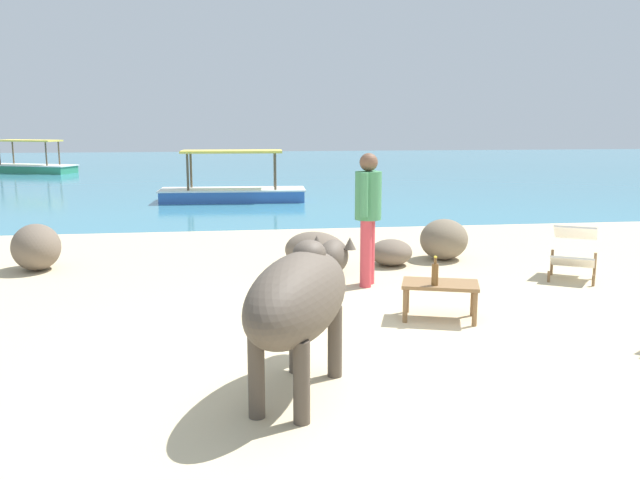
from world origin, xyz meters
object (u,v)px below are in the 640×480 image
object	(u,v)px
boat_green	(30,166)
deck_chair_near	(574,249)
low_bench_table	(440,288)
bottle	(435,274)
person_standing	(368,209)
cow	(301,297)
boat_blue	(233,190)

from	to	relation	value
boat_green	deck_chair_near	bearing A→B (deg)	-35.17
low_bench_table	bottle	size ratio (longest dim) A/B	2.90
deck_chair_near	low_bench_table	bearing A→B (deg)	-25.12
bottle	person_standing	size ratio (longest dim) A/B	0.18
deck_chair_near	cow	bearing A→B (deg)	-19.50
cow	low_bench_table	bearing A→B (deg)	-20.13
bottle	person_standing	world-z (taller)	person_standing
cow	person_standing	bearing A→B (deg)	3.67
bottle	boat_green	distance (m)	23.54
deck_chair_near	boat_green	distance (m)	23.24
bottle	boat_green	bearing A→B (deg)	114.53
cow	bottle	bearing A→B (deg)	-20.18
cow	bottle	xyz separation A→B (m)	(1.51, 1.55, -0.24)
cow	boat_green	bearing A→B (deg)	43.82
low_bench_table	deck_chair_near	distance (m)	2.72
low_bench_table	bottle	xyz separation A→B (m)	(-0.09, -0.10, 0.18)
low_bench_table	deck_chair_near	bearing A→B (deg)	51.53
person_standing	boat_blue	distance (m)	9.36
cow	person_standing	xyz separation A→B (m)	(1.17, 3.14, 0.21)
cow	boat_blue	xyz separation A→B (m)	(-0.39, 12.35, -0.49)
bottle	deck_chair_near	world-z (taller)	deck_chair_near
cow	boat_blue	distance (m)	12.36
deck_chair_near	boat_green	world-z (taller)	boat_green
low_bench_table	boat_green	xyz separation A→B (m)	(-9.87, 21.32, -0.07)
cow	person_standing	distance (m)	3.35
bottle	person_standing	distance (m)	1.68
low_bench_table	cow	bearing A→B (deg)	-116.21
deck_chair_near	person_standing	world-z (taller)	person_standing
cow	boat_green	size ratio (longest dim) A/B	0.51
low_bench_table	deck_chair_near	xyz separation A→B (m)	(2.26, 1.50, 0.06)
deck_chair_near	boat_blue	size ratio (longest dim) A/B	0.25
bottle	deck_chair_near	bearing A→B (deg)	34.18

